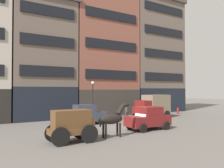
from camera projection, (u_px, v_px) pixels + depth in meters
The scene contains 12 objects.
ground_plane at pixel (130, 128), 19.95m from camera, with size 120.00×120.00×0.00m, color #605B56.
building_center_left at pixel (41, 58), 26.59m from camera, with size 7.26×5.83×13.52m.
building_center_right at pixel (101, 45), 30.79m from camera, with size 9.05×5.83×18.17m.
building_far_right at pixel (152, 55), 35.40m from camera, with size 9.09×5.83×16.75m.
cargo_wagon at pixel (72, 124), 14.34m from camera, with size 2.95×1.60×1.98m.
draft_horse at pixel (113, 118), 15.91m from camera, with size 2.35×0.66×2.30m.
delivery_truck_near at pixel (152, 105), 26.65m from camera, with size 4.39×2.21×2.62m.
sedan_dark at pixel (86, 114), 21.77m from camera, with size 3.75×1.95×1.83m.
sedan_light at pixel (148, 118), 18.92m from camera, with size 3.71×1.87×1.83m.
pedestrian_officer at pixel (127, 111), 24.53m from camera, with size 0.48×0.48×1.79m.
streetlamp_curbside at pixel (93, 95), 25.25m from camera, with size 0.32×0.32×4.12m.
fire_hydrant_curbside at pixel (178, 111), 31.23m from camera, with size 0.24×0.24×0.83m.
Camera 1 is at (-11.89, -16.19, 3.23)m, focal length 37.70 mm.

